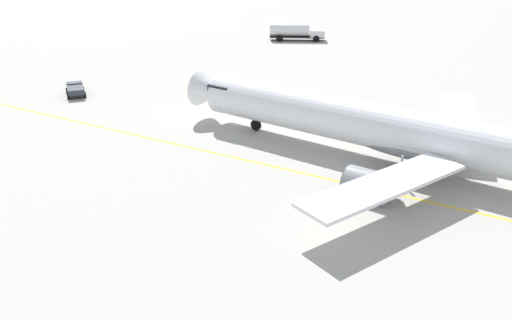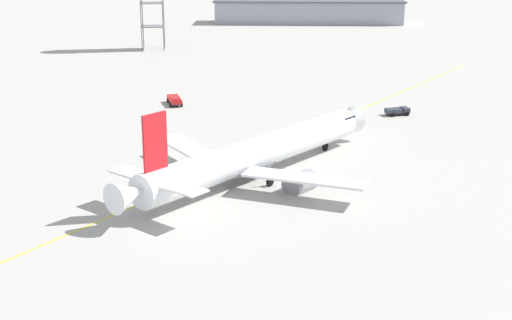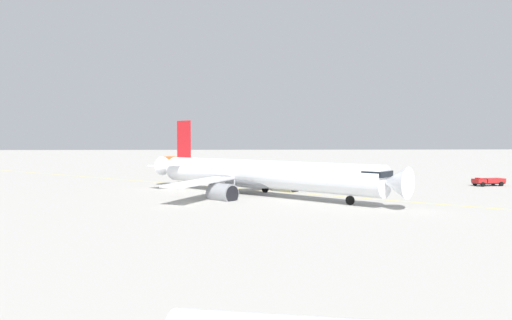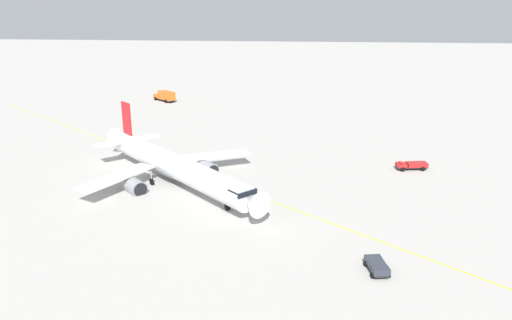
% 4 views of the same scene
% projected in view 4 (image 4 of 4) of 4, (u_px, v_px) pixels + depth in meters
% --- Properties ---
extents(ground_plane, '(600.00, 600.00, 0.00)m').
position_uv_depth(ground_plane, '(154.00, 175.00, 86.67)').
color(ground_plane, '#ADAAA3').
extents(airliner_main, '(33.98, 33.47, 11.49)m').
position_uv_depth(airliner_main, '(173.00, 166.00, 81.93)').
color(airliner_main, white).
rests_on(airliner_main, ground_plane).
extents(baggage_truck_truck, '(2.69, 4.11, 1.22)m').
position_uv_depth(baggage_truck_truck, '(377.00, 266.00, 55.37)').
color(baggage_truck_truck, '#232326').
rests_on(baggage_truck_truck, ground_plane).
extents(ops_pickup_truck, '(5.69, 2.91, 1.41)m').
position_uv_depth(ops_pickup_truck, '(412.00, 165.00, 89.00)').
color(ops_pickup_truck, '#232326').
rests_on(ops_pickup_truck, ground_plane).
extents(catering_truck_truck, '(8.00, 7.42, 3.10)m').
position_uv_depth(catering_truck_truck, '(165.00, 96.00, 149.24)').
color(catering_truck_truck, '#232326').
rests_on(catering_truck_truck, ground_plane).
extents(taxiway_centreline, '(139.91, 112.47, 0.01)m').
position_uv_depth(taxiway_centreline, '(208.00, 178.00, 85.01)').
color(taxiway_centreline, yellow).
rests_on(taxiway_centreline, ground_plane).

